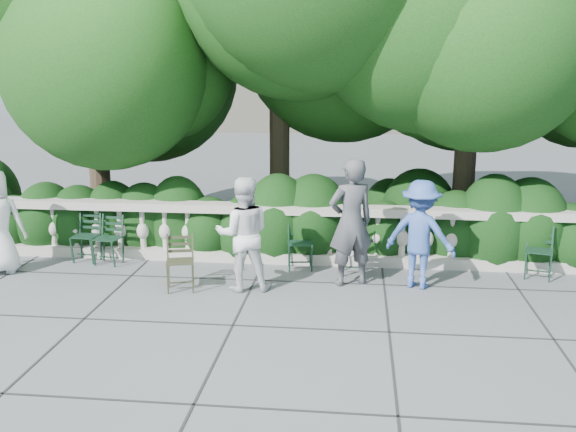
# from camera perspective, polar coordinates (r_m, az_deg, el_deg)

# --- Properties ---
(ground) EXTENTS (90.00, 90.00, 0.00)m
(ground) POSITION_cam_1_polar(r_m,az_deg,el_deg) (9.27, -0.68, -7.45)
(ground) COLOR #505257
(ground) RESTS_ON ground
(balustrade) EXTENTS (12.00, 0.44, 1.00)m
(balustrade) POSITION_cam_1_polar(r_m,az_deg,el_deg) (10.82, 0.47, -1.68)
(balustrade) COLOR #9E998E
(balustrade) RESTS_ON ground
(shrub_hedge) EXTENTS (15.00, 2.60, 1.70)m
(shrub_hedge) POSITION_cam_1_polar(r_m,az_deg,el_deg) (12.10, 1.04, -2.45)
(shrub_hedge) COLOR black
(shrub_hedge) RESTS_ON ground
(tree_canopy) EXTENTS (15.04, 6.52, 6.78)m
(tree_canopy) POSITION_cam_1_polar(r_m,az_deg,el_deg) (11.82, 4.67, 16.53)
(tree_canopy) COLOR #3F3023
(tree_canopy) RESTS_ON ground
(chair_a) EXTENTS (0.50, 0.53, 0.84)m
(chair_a) POSITION_cam_1_polar(r_m,az_deg,el_deg) (11.16, -15.95, -4.34)
(chair_a) COLOR black
(chair_a) RESTS_ON ground
(chair_b) EXTENTS (0.47, 0.51, 0.84)m
(chair_b) POSITION_cam_1_polar(r_m,az_deg,el_deg) (11.42, -17.71, -4.07)
(chair_b) COLOR black
(chair_b) RESTS_ON ground
(chair_c) EXTENTS (0.51, 0.54, 0.84)m
(chair_c) POSITION_cam_1_polar(r_m,az_deg,el_deg) (10.47, 1.12, -4.98)
(chair_c) COLOR black
(chair_c) RESTS_ON ground
(chair_d) EXTENTS (0.47, 0.51, 0.84)m
(chair_d) POSITION_cam_1_polar(r_m,az_deg,el_deg) (10.27, 5.78, -5.42)
(chair_d) COLOR black
(chair_d) RESTS_ON ground
(chair_e) EXTENTS (0.55, 0.58, 0.84)m
(chair_e) POSITION_cam_1_polar(r_m,az_deg,el_deg) (10.76, 21.22, -5.41)
(chair_e) COLOR black
(chair_e) RESTS_ON ground
(chair_weathered) EXTENTS (0.54, 0.57, 0.84)m
(chair_weathered) POSITION_cam_1_polar(r_m,az_deg,el_deg) (9.64, -9.50, -6.80)
(chair_weathered) COLOR black
(chair_weathered) RESTS_ON ground
(person_woman_grey) EXTENTS (0.84, 0.72, 1.95)m
(person_woman_grey) POSITION_cam_1_polar(r_m,az_deg,el_deg) (9.68, 5.61, -0.56)
(person_woman_grey) COLOR #424348
(person_woman_grey) RESTS_ON ground
(person_casual_man) EXTENTS (0.93, 0.78, 1.70)m
(person_casual_man) POSITION_cam_1_polar(r_m,az_deg,el_deg) (9.47, -4.00, -1.60)
(person_casual_man) COLOR silver
(person_casual_man) RESTS_ON ground
(person_older_blue) EXTENTS (1.21, 0.95, 1.64)m
(person_older_blue) POSITION_cam_1_polar(r_m,az_deg,el_deg) (9.76, 11.68, -1.61)
(person_older_blue) COLOR #35529F
(person_older_blue) RESTS_ON ground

